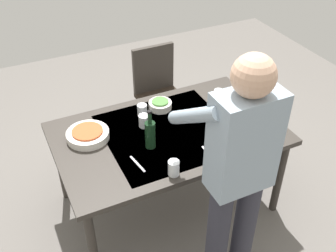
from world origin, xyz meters
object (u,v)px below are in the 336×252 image
at_px(dining_table, 168,139).
at_px(water_cup_near_left, 174,168).
at_px(chair_near, 158,89).
at_px(serving_bowl_pasta, 88,134).
at_px(side_bowl_salad, 160,105).
at_px(wine_glass_right, 218,95).
at_px(water_cup_far_right, 144,121).
at_px(wine_glass_left, 261,116).
at_px(water_cup_near_right, 142,110).
at_px(wine_bottle, 150,134).
at_px(person_server, 238,171).
at_px(water_cup_far_left, 252,130).
at_px(dinner_plate_near, 241,108).

bearing_deg(dining_table, water_cup_near_left, 69.12).
xyz_separation_m(dining_table, water_cup_near_left, (0.16, 0.42, 0.12)).
distance_m(chair_near, serving_bowl_pasta, 1.14).
bearing_deg(side_bowl_salad, wine_glass_right, 157.61).
xyz_separation_m(water_cup_far_right, side_bowl_salad, (-0.20, -0.16, -0.01)).
distance_m(wine_glass_left, water_cup_near_right, 0.88).
xyz_separation_m(water_cup_near_left, serving_bowl_pasta, (0.38, -0.59, -0.02)).
relative_size(wine_glass_right, serving_bowl_pasta, 0.50).
xyz_separation_m(chair_near, wine_bottle, (0.50, 0.98, 0.32)).
xyz_separation_m(chair_near, person_server, (0.25, 1.64, 0.43)).
bearing_deg(serving_bowl_pasta, person_server, 123.10).
bearing_deg(wine_glass_right, chair_near, -76.94).
bearing_deg(dining_table, wine_bottle, 29.06).
bearing_deg(dining_table, water_cup_far_right, -46.28).
height_order(wine_glass_right, water_cup_near_right, wine_glass_right).
bearing_deg(water_cup_far_left, dinner_plate_near, -112.10).
bearing_deg(dining_table, water_cup_far_left, 149.73).
xyz_separation_m(person_server, wine_glass_right, (-0.42, -0.89, -0.12)).
distance_m(wine_glass_left, serving_bowl_pasta, 1.24).
distance_m(wine_bottle, water_cup_far_left, 0.72).
xyz_separation_m(side_bowl_salad, dinner_plate_near, (-0.57, 0.28, -0.03)).
height_order(water_cup_far_left, dinner_plate_near, water_cup_far_left).
distance_m(wine_bottle, side_bowl_salad, 0.48).
xyz_separation_m(water_cup_near_left, water_cup_near_right, (-0.07, -0.69, -0.01)).
xyz_separation_m(dining_table, wine_glass_right, (-0.49, -0.13, 0.17)).
relative_size(chair_near, wine_bottle, 3.07).
distance_m(water_cup_far_right, dinner_plate_near, 0.78).
bearing_deg(wine_bottle, dinner_plate_near, -171.64).
height_order(person_server, dinner_plate_near, person_server).
distance_m(chair_near, water_cup_far_left, 1.23).
xyz_separation_m(wine_bottle, water_cup_far_right, (-0.05, -0.24, -0.06)).
distance_m(water_cup_near_right, water_cup_far_right, 0.14).
bearing_deg(dinner_plate_near, water_cup_far_right, -8.41).
distance_m(wine_glass_right, water_cup_far_right, 0.62).
relative_size(wine_glass_left, water_cup_near_right, 1.65).
bearing_deg(person_server, water_cup_near_right, -81.45).
distance_m(dining_table, water_cup_far_right, 0.22).
height_order(wine_glass_left, dinner_plate_near, wine_glass_left).
relative_size(chair_near, wine_glass_left, 6.03).
xyz_separation_m(chair_near, wine_glass_left, (-0.31, 1.13, 0.31)).
bearing_deg(serving_bowl_pasta, wine_glass_right, 177.42).
relative_size(person_server, serving_bowl_pasta, 5.63).
height_order(dining_table, person_server, person_server).
distance_m(dining_table, person_server, 0.82).
bearing_deg(water_cup_far_left, serving_bowl_pasta, -24.14).
distance_m(person_server, water_cup_near_right, 1.06).
xyz_separation_m(wine_glass_right, water_cup_far_right, (0.62, -0.01, -0.06)).
height_order(water_cup_far_right, dinner_plate_near, water_cup_far_right).
xyz_separation_m(dining_table, dinner_plate_near, (-0.64, -0.02, 0.07)).
distance_m(serving_bowl_pasta, side_bowl_salad, 0.63).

